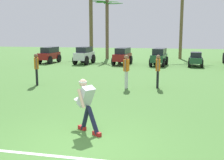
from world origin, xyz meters
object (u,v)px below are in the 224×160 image
at_px(teammate_deep, 158,68).
at_px(teammate_midfield, 36,66).
at_px(frisbee_thrower, 86,103).
at_px(palm_tree_far_left, 91,17).
at_px(parked_car_slot_d, 159,56).
at_px(palm_tree_left_of_centre, 107,22).
at_px(parked_car_slot_a, 49,54).
at_px(teammate_near_sideline, 126,68).
at_px(parked_car_slot_e, 196,59).
at_px(parked_car_slot_c, 122,56).
at_px(frisbee_in_flight, 79,99).
at_px(parked_car_slot_b, 84,55).
at_px(palm_tree_right_of_centre, 182,17).

bearing_deg(teammate_deep, teammate_midfield, -175.08).
bearing_deg(teammate_midfield, frisbee_thrower, -53.60).
bearing_deg(palm_tree_far_left, parked_car_slot_d, -43.35).
bearing_deg(palm_tree_left_of_centre, parked_car_slot_a, -131.84).
relative_size(teammate_near_sideline, parked_car_slot_e, 0.69).
height_order(parked_car_slot_a, parked_car_slot_c, same).
bearing_deg(palm_tree_far_left, parked_car_slot_e, -34.56).
height_order(frisbee_in_flight, teammate_near_sideline, teammate_near_sideline).
bearing_deg(parked_car_slot_e, parked_car_slot_a, 179.38).
bearing_deg(parked_car_slot_e, frisbee_thrower, -104.86).
height_order(teammate_midfield, parked_car_slot_e, teammate_midfield).
xyz_separation_m(frisbee_in_flight, parked_car_slot_b, (-4.42, 14.91, -0.01)).
relative_size(frisbee_thrower, teammate_midfield, 0.90).
relative_size(palm_tree_far_left, palm_tree_right_of_centre, 1.11).
xyz_separation_m(teammate_deep, parked_car_slot_b, (-6.38, 9.08, -0.20)).
height_order(frisbee_in_flight, teammate_deep, teammate_deep).
distance_m(parked_car_slot_e, palm_tree_far_left, 12.98).
bearing_deg(teammate_midfield, palm_tree_far_left, 96.39).
height_order(parked_car_slot_b, parked_car_slot_d, parked_car_slot_b).
bearing_deg(palm_tree_left_of_centre, teammate_midfield, -91.68).
xyz_separation_m(frisbee_in_flight, parked_car_slot_d, (1.70, 14.90, -0.03)).
bearing_deg(frisbee_thrower, palm_tree_far_left, 105.34).
xyz_separation_m(parked_car_slot_b, palm_tree_left_of_centre, (0.91, 4.63, 2.78)).
bearing_deg(parked_car_slot_c, teammate_near_sideline, -79.55).
height_order(frisbee_thrower, teammate_midfield, teammate_midfield).
relative_size(teammate_midfield, parked_car_slot_b, 0.64).
distance_m(teammate_midfield, parked_car_slot_b, 9.60).
distance_m(teammate_near_sideline, parked_car_slot_c, 9.81).
bearing_deg(parked_car_slot_e, teammate_near_sideline, -112.55).
xyz_separation_m(frisbee_in_flight, palm_tree_right_of_centre, (3.52, 21.03, 3.32)).
distance_m(parked_car_slot_a, parked_car_slot_e, 12.02).
bearing_deg(teammate_near_sideline, parked_car_slot_b, 117.57).
height_order(frisbee_thrower, teammate_near_sideline, teammate_near_sideline).
xyz_separation_m(frisbee_thrower, frisbee_in_flight, (-0.37, 0.51, -0.04)).
distance_m(teammate_deep, palm_tree_far_left, 18.20).
bearing_deg(parked_car_slot_b, palm_tree_far_left, 101.02).
height_order(parked_car_slot_b, palm_tree_far_left, palm_tree_far_left).
distance_m(parked_car_slot_b, parked_car_slot_d, 6.11).
distance_m(teammate_near_sideline, palm_tree_right_of_centre, 16.19).
bearing_deg(palm_tree_right_of_centre, frisbee_in_flight, -99.50).
height_order(teammate_midfield, palm_tree_right_of_centre, palm_tree_right_of_centre).
distance_m(teammate_midfield, parked_car_slot_a, 10.36).
bearing_deg(teammate_near_sideline, frisbee_in_flight, -95.60).
bearing_deg(frisbee_in_flight, palm_tree_far_left, 104.77).
bearing_deg(palm_tree_left_of_centre, parked_car_slot_d, -41.73).
height_order(frisbee_in_flight, teammate_midfield, teammate_midfield).
distance_m(frisbee_thrower, parked_car_slot_c, 15.67).
xyz_separation_m(teammate_deep, palm_tree_left_of_centre, (-5.47, 13.71, 2.59)).
bearing_deg(parked_car_slot_b, palm_tree_left_of_centre, 78.93).
xyz_separation_m(parked_car_slot_d, palm_tree_right_of_centre, (1.82, 6.13, 3.35)).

